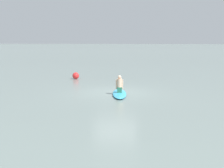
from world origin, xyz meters
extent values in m
plane|color=slate|center=(0.00, 0.00, 0.00)|extent=(400.00, 400.00, 0.00)
ellipsoid|color=#339EC6|center=(0.31, -0.78, 0.07)|extent=(1.12, 3.28, 0.14)
cube|color=#26664C|center=(0.31, -0.78, 0.28)|extent=(0.29, 0.34, 0.29)
cylinder|color=#D6AD8E|center=(0.31, -0.78, 0.65)|extent=(0.30, 0.30, 0.49)
sphere|color=#D6AD8E|center=(0.31, -0.78, 0.99)|extent=(0.20, 0.20, 0.20)
cylinder|color=#D6AD8E|center=(0.48, -0.76, 0.59)|extent=(0.09, 0.09, 0.54)
cylinder|color=#D6AD8E|center=(0.15, -0.80, 0.59)|extent=(0.09, 0.09, 0.54)
sphere|color=red|center=(-3.78, 5.79, 0.26)|extent=(0.51, 0.51, 0.51)
camera|label=1|loc=(2.09, -17.88, 3.04)|focal=50.61mm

